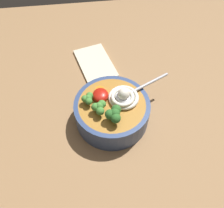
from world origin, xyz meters
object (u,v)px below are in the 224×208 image
(noodle_pile, at_px, (123,97))
(soup_spoon, at_px, (128,94))
(folded_napkin, at_px, (96,63))
(soup_bowl, at_px, (112,111))

(noodle_pile, distance_m, soup_spoon, 0.02)
(noodle_pile, bearing_deg, soup_spoon, 124.91)
(soup_spoon, bearing_deg, folded_napkin, 83.18)
(noodle_pile, bearing_deg, folded_napkin, -165.72)
(noodle_pile, xyz_separation_m, soup_spoon, (-0.01, 0.01, -0.00))
(soup_spoon, bearing_deg, soup_bowl, -180.00)
(soup_bowl, relative_size, soup_spoon, 1.18)
(soup_bowl, distance_m, noodle_pile, 0.06)
(noodle_pile, relative_size, folded_napkin, 0.52)
(soup_bowl, xyz_separation_m, folded_napkin, (-0.23, -0.02, -0.03))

